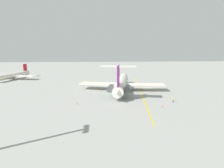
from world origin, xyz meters
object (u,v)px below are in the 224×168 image
at_px(main_jetliner, 121,83).
at_px(ground_crew_near_tail, 173,99).
at_px(airliner_mid_left, 13,75).
at_px(safety_cone_tail, 92,81).
at_px(ground_crew_near_nose, 85,81).
at_px(safety_cone_nose, 77,103).
at_px(safety_cone_wingtip, 162,106).

height_order(main_jetliner, ground_crew_near_tail, main_jetliner).
bearing_deg(airliner_mid_left, safety_cone_tail, 90.45).
bearing_deg(ground_crew_near_tail, ground_crew_near_nose, 34.76).
bearing_deg(safety_cone_nose, airliner_mid_left, 39.51).
relative_size(ground_crew_near_tail, safety_cone_nose, 3.16).
height_order(airliner_mid_left, ground_crew_near_tail, airliner_mid_left).
bearing_deg(ground_crew_near_nose, ground_crew_near_tail, -101.78).
relative_size(safety_cone_nose, safety_cone_tail, 1.00).
distance_m(safety_cone_nose, safety_cone_wingtip, 26.16).
bearing_deg(ground_crew_near_nose, main_jetliner, -101.96).
relative_size(main_jetliner, safety_cone_wingtip, 73.29).
xyz_separation_m(safety_cone_nose, safety_cone_tail, (40.58, -3.19, 0.00)).
distance_m(ground_crew_near_tail, safety_cone_nose, 30.95).
bearing_deg(ground_crew_near_nose, airliner_mid_left, 109.94).
xyz_separation_m(ground_crew_near_nose, safety_cone_wingtip, (-41.79, -26.26, -0.88)).
bearing_deg(ground_crew_near_tail, main_jetliner, 34.96).
relative_size(airliner_mid_left, safety_cone_wingtip, 48.37).
bearing_deg(main_jetliner, safety_cone_nose, 148.66).
relative_size(airliner_mid_left, safety_cone_tail, 48.37).
bearing_deg(ground_crew_near_tail, airliner_mid_left, 49.79).
bearing_deg(ground_crew_near_tail, safety_cone_wingtip, 125.11).
relative_size(ground_crew_near_nose, safety_cone_nose, 3.30).
relative_size(main_jetliner, ground_crew_near_nose, 22.18).
xyz_separation_m(ground_crew_near_tail, safety_cone_tail, (40.55, 27.75, -0.83)).
bearing_deg(ground_crew_near_nose, safety_cone_nose, -141.07).
height_order(main_jetliner, ground_crew_near_nose, main_jetliner).
height_order(ground_crew_near_tail, safety_cone_nose, ground_crew_near_tail).
bearing_deg(ground_crew_near_tail, safety_cone_nose, 84.85).
bearing_deg(ground_crew_near_nose, safety_cone_wingtip, -109.62).
xyz_separation_m(main_jetliner, airliner_mid_left, (33.69, 58.41, -0.86)).
xyz_separation_m(airliner_mid_left, safety_cone_wingtip, (-55.63, -68.12, -2.08)).
bearing_deg(safety_cone_wingtip, main_jetliner, 23.88).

